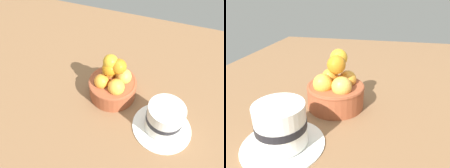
# 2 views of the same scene
# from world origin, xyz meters

# --- Properties ---
(ground_plane) EXTENTS (1.53, 0.95, 0.04)m
(ground_plane) POSITION_xyz_m (0.00, 0.00, -0.02)
(ground_plane) COLOR brown
(terracotta_bowl) EXTENTS (0.14, 0.14, 0.14)m
(terracotta_bowl) POSITION_xyz_m (-0.00, -0.00, 0.05)
(terracotta_bowl) COLOR #9E4C2D
(terracotta_bowl) RESTS_ON ground_plane
(coffee_cup) EXTENTS (0.15, 0.15, 0.08)m
(coffee_cup) POSITION_xyz_m (-0.16, 0.06, 0.04)
(coffee_cup) COLOR white
(coffee_cup) RESTS_ON ground_plane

